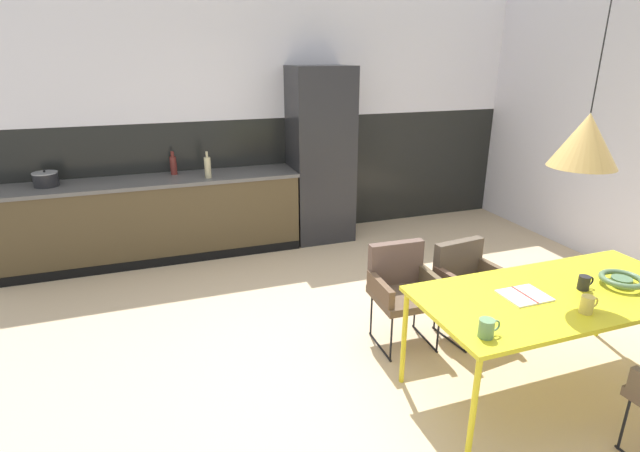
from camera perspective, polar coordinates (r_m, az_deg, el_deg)
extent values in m
plane|color=#CEB28C|center=(3.93, 6.59, -14.92)|extent=(8.55, 8.55, 0.00)
cube|color=black|center=(6.22, -5.11, 5.79)|extent=(6.58, 0.12, 1.48)
cube|color=silver|center=(6.04, -5.56, 19.53)|extent=(6.58, 0.12, 1.48)
cube|color=#483A23|center=(5.78, -18.90, 0.59)|extent=(3.23, 0.60, 0.88)
cube|color=#595755|center=(5.66, -19.40, 4.99)|extent=(3.26, 0.63, 0.04)
cube|color=black|center=(5.63, -18.39, -4.10)|extent=(3.23, 0.01, 0.10)
cube|color=#232326|center=(5.95, 0.07, 8.24)|extent=(0.72, 0.60, 2.09)
cube|color=gold|center=(3.57, 26.36, -7.18)|extent=(1.90, 0.86, 0.03)
cylinder|color=gold|center=(3.50, 9.84, -12.82)|extent=(0.04, 0.04, 0.72)
cylinder|color=gold|center=(4.59, 30.37, -7.17)|extent=(0.04, 0.04, 0.72)
cylinder|color=gold|center=(2.98, 17.52, -20.10)|extent=(0.04, 0.04, 0.72)
cube|color=brown|center=(4.15, 17.47, -7.13)|extent=(0.53, 0.51, 0.06)
cube|color=brown|center=(4.20, 15.90, -3.75)|extent=(0.46, 0.13, 0.32)
cube|color=brown|center=(4.25, 19.80, -5.24)|extent=(0.10, 0.42, 0.14)
cube|color=brown|center=(3.96, 15.27, -6.56)|extent=(0.10, 0.42, 0.14)
cylinder|color=black|center=(4.26, 20.91, -10.17)|extent=(0.02, 0.02, 0.39)
cylinder|color=black|center=(4.01, 16.87, -11.69)|extent=(0.02, 0.02, 0.39)
cylinder|color=black|center=(4.49, 17.43, -8.17)|extent=(0.02, 0.02, 0.39)
cylinder|color=black|center=(4.25, 13.41, -9.44)|extent=(0.02, 0.02, 0.39)
cylinder|color=black|center=(4.46, 18.85, -11.24)|extent=(0.06, 0.41, 0.02)
cylinder|color=black|center=(4.22, 14.86, -12.72)|extent=(0.06, 0.41, 0.02)
cylinder|color=black|center=(3.53, 32.10, -19.02)|extent=(0.02, 0.02, 0.38)
cube|color=brown|center=(3.89, 10.00, -8.16)|extent=(0.50, 0.48, 0.06)
cube|color=brown|center=(3.96, 8.87, -4.27)|extent=(0.46, 0.10, 0.35)
cube|color=brown|center=(3.95, 12.95, -6.35)|extent=(0.06, 0.42, 0.14)
cube|color=brown|center=(3.76, 7.08, -7.34)|extent=(0.06, 0.42, 0.14)
cylinder|color=black|center=(3.95, 13.72, -11.79)|extent=(0.02, 0.02, 0.39)
cylinder|color=black|center=(3.78, 8.36, -12.96)|extent=(0.02, 0.02, 0.39)
cylinder|color=black|center=(4.23, 11.09, -9.32)|extent=(0.02, 0.02, 0.39)
cylinder|color=black|center=(4.07, 6.04, -10.26)|extent=(0.02, 0.02, 0.39)
cylinder|color=black|center=(4.19, 12.16, -12.76)|extent=(0.03, 0.41, 0.02)
cylinder|color=black|center=(4.02, 7.03, -13.87)|extent=(0.03, 0.41, 0.02)
cylinder|color=#4C704C|center=(3.84, 31.85, -5.58)|extent=(0.13, 0.13, 0.06)
torus|color=#53724C|center=(3.84, 31.90, -5.31)|extent=(0.28, 0.28, 0.04)
cube|color=white|center=(3.36, 21.95, -7.76)|extent=(0.14, 0.24, 0.01)
cube|color=white|center=(3.45, 23.73, -7.29)|extent=(0.14, 0.24, 0.01)
cube|color=#B73833|center=(3.40, 22.87, -7.40)|extent=(0.01, 0.24, 0.00)
cylinder|color=gold|center=(3.34, 28.83, -8.09)|extent=(0.08, 0.08, 0.11)
torus|color=gold|center=(3.38, 29.43, -7.82)|extent=(0.07, 0.01, 0.07)
cylinder|color=#5B8456|center=(2.86, 18.93, -11.28)|extent=(0.09, 0.09, 0.11)
torus|color=#5B8456|center=(2.89, 19.83, -10.94)|extent=(0.07, 0.01, 0.07)
cylinder|color=black|center=(3.65, 28.55, -5.87)|extent=(0.07, 0.07, 0.10)
torus|color=black|center=(3.68, 29.08, -5.67)|extent=(0.07, 0.01, 0.07)
cylinder|color=black|center=(5.78, -29.49, 4.74)|extent=(0.24, 0.24, 0.14)
cylinder|color=gray|center=(5.77, -29.61, 5.44)|extent=(0.24, 0.24, 0.01)
sphere|color=black|center=(5.76, -29.64, 5.61)|extent=(0.02, 0.02, 0.02)
cylinder|color=maroon|center=(5.78, -16.82, 6.80)|extent=(0.07, 0.07, 0.20)
cylinder|color=maroon|center=(5.76, -16.95, 8.07)|extent=(0.04, 0.04, 0.06)
cylinder|color=tan|center=(5.52, -13.04, 6.69)|extent=(0.07, 0.07, 0.23)
cylinder|color=tan|center=(5.49, -13.15, 8.18)|extent=(0.03, 0.03, 0.06)
cylinder|color=black|center=(3.27, 30.74, 20.29)|extent=(0.01, 0.01, 1.01)
cone|color=tan|center=(3.30, 28.73, 8.81)|extent=(0.39, 0.39, 0.32)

